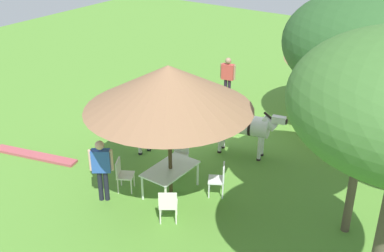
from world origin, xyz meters
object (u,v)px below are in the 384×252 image
(zebra_by_umbrella, at_px, (244,125))
(striped_lounge_chair, at_px, (220,114))
(patio_dining_table, at_px, (170,171))
(patio_chair_near_hut, at_px, (168,204))
(patio_chair_near_lawn, at_px, (181,152))
(thatched_hut, at_px, (355,60))
(zebra_nearest_camera, at_px, (132,117))
(acacia_tree_left_background, at_px, (377,45))
(patio_chair_west_end, at_px, (122,173))
(standing_watcher, at_px, (228,75))
(shade_umbrella, at_px, (169,87))
(patio_chair_east_end, at_px, (220,178))
(guest_beside_umbrella, at_px, (101,165))

(zebra_by_umbrella, bearing_deg, striped_lounge_chair, -144.00)
(patio_dining_table, height_order, striped_lounge_chair, patio_dining_table)
(patio_chair_near_hut, bearing_deg, patio_chair_near_lawn, 84.79)
(patio_chair_near_hut, bearing_deg, thatched_hut, 43.09)
(thatched_hut, distance_m, patio_chair_near_lawn, 6.59)
(zebra_nearest_camera, height_order, acacia_tree_left_background, acacia_tree_left_background)
(patio_dining_table, relative_size, patio_chair_west_end, 1.70)
(thatched_hut, xyz_separation_m, standing_watcher, (0.43, -4.51, -1.30))
(shade_umbrella, relative_size, zebra_nearest_camera, 1.87)
(standing_watcher, height_order, zebra_by_umbrella, standing_watcher)
(patio_chair_west_end, height_order, standing_watcher, standing_watcher)
(patio_dining_table, bearing_deg, patio_chair_west_end, -60.50)
(shade_umbrella, xyz_separation_m, striped_lounge_chair, (-4.58, -1.28, -2.75))
(patio_chair_near_hut, distance_m, patio_chair_east_end, 1.74)
(thatched_hut, height_order, zebra_by_umbrella, thatched_hut)
(thatched_hut, distance_m, shade_umbrella, 7.24)
(patio_chair_near_lawn, relative_size, acacia_tree_left_background, 0.16)
(guest_beside_umbrella, bearing_deg, standing_watcher, 60.95)
(guest_beside_umbrella, xyz_separation_m, zebra_nearest_camera, (-2.66, -1.29, -0.02))
(shade_umbrella, xyz_separation_m, acacia_tree_left_background, (-1.04, 4.38, 1.53))
(patio_chair_near_lawn, height_order, zebra_nearest_camera, zebra_nearest_camera)
(patio_chair_near_hut, height_order, patio_chair_west_end, same)
(striped_lounge_chair, xyz_separation_m, zebra_by_umbrella, (1.69, 1.85, 0.74))
(patio_chair_east_end, bearing_deg, patio_chair_west_end, 90.22)
(patio_chair_near_lawn, bearing_deg, zebra_nearest_camera, -29.88)
(patio_dining_table, relative_size, patio_chair_east_end, 1.70)
(guest_beside_umbrella, bearing_deg, thatched_hut, 30.15)
(zebra_nearest_camera, bearing_deg, guest_beside_umbrella, 37.41)
(patio_chair_near_hut, distance_m, zebra_by_umbrella, 3.99)
(thatched_hut, bearing_deg, patio_chair_near_lawn, -28.47)
(shade_umbrella, bearing_deg, patio_chair_near_lawn, -156.31)
(thatched_hut, height_order, patio_chair_west_end, thatched_hut)
(patio_dining_table, relative_size, zebra_nearest_camera, 0.68)
(guest_beside_umbrella, height_order, striped_lounge_chair, guest_beside_umbrella)
(patio_dining_table, bearing_deg, acacia_tree_left_background, 103.37)
(shade_umbrella, xyz_separation_m, guest_beside_umbrella, (1.27, -1.22, -1.96))
(zebra_nearest_camera, height_order, zebra_by_umbrella, zebra_nearest_camera)
(thatched_hut, relative_size, shade_umbrella, 1.10)
(patio_chair_east_end, height_order, striped_lounge_chair, patio_chair_east_end)
(guest_beside_umbrella, xyz_separation_m, striped_lounge_chair, (-5.84, -0.06, -0.79))
(shade_umbrella, height_order, acacia_tree_left_background, acacia_tree_left_background)
(acacia_tree_left_background, bearing_deg, zebra_nearest_camera, -92.97)
(patio_dining_table, bearing_deg, patio_chair_near_lawn, -156.31)
(standing_watcher, bearing_deg, acacia_tree_left_background, 130.21)
(acacia_tree_left_background, bearing_deg, patio_chair_near_hut, -59.98)
(thatched_hut, height_order, guest_beside_umbrella, thatched_hut)
(thatched_hut, relative_size, patio_chair_near_lawn, 5.13)
(striped_lounge_chair, bearing_deg, patio_chair_east_end, -10.50)
(standing_watcher, height_order, zebra_nearest_camera, standing_watcher)
(acacia_tree_left_background, bearing_deg, guest_beside_umbrella, -67.60)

